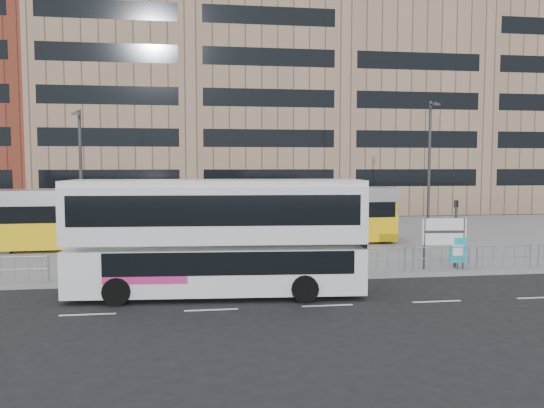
{
  "coord_description": "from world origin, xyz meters",
  "views": [
    {
      "loc": [
        -2.36,
        -21.58,
        4.9
      ],
      "look_at": [
        1.45,
        6.0,
        2.79
      ],
      "focal_mm": 35.0,
      "sensor_mm": 36.0,
      "label": 1
    }
  ],
  "objects": [
    {
      "name": "plaza",
      "position": [
        0.0,
        12.0,
        0.07
      ],
      "size": [
        64.0,
        24.0,
        0.15
      ],
      "primitive_type": "cube",
      "color": "slate",
      "rests_on": "ground"
    },
    {
      "name": "station_sign",
      "position": [
        8.56,
        0.8,
        1.75
      ],
      "size": [
        2.0,
        0.25,
        2.31
      ],
      "rotation": [
        0.0,
        0.0,
        -0.08
      ],
      "color": "#2D2D30",
      "rests_on": "plaza"
    },
    {
      "name": "kerb",
      "position": [
        0.0,
        0.05,
        0.07
      ],
      "size": [
        64.0,
        0.25,
        0.17
      ],
      "primitive_type": "cube",
      "color": "gray",
      "rests_on": "ground"
    },
    {
      "name": "building_row",
      "position": [
        1.55,
        34.27,
        12.91
      ],
      "size": [
        70.4,
        18.4,
        31.2
      ],
      "color": "maroon",
      "rests_on": "ground"
    },
    {
      "name": "tram",
      "position": [
        -4.81,
        9.18,
        1.82
      ],
      "size": [
        28.25,
        3.5,
        3.32
      ],
      "rotation": [
        0.0,
        0.0,
        0.03
      ],
      "color": "yellow",
      "rests_on": "plaza"
    },
    {
      "name": "traffic_light_east",
      "position": [
        9.26,
        1.09,
        2.12
      ],
      "size": [
        0.18,
        0.21,
        3.1
      ],
      "rotation": [
        0.0,
        0.0,
        0.09
      ],
      "color": "#2D2D30",
      "rests_on": "plaza"
    },
    {
      "name": "ground",
      "position": [
        0.0,
        0.0,
        0.0
      ],
      "size": [
        120.0,
        120.0,
        0.0
      ],
      "primitive_type": "plane",
      "color": "black",
      "rests_on": "ground"
    },
    {
      "name": "road_markings",
      "position": [
        1.0,
        -4.0,
        0.01
      ],
      "size": [
        62.0,
        0.12,
        0.01
      ],
      "primitive_type": "cube",
      "color": "white",
      "rests_on": "ground"
    },
    {
      "name": "double_decker_bus",
      "position": [
        -1.72,
        -2.0,
        2.33
      ],
      "size": [
        10.93,
        3.33,
        4.31
      ],
      "rotation": [
        0.0,
        0.0,
        -0.07
      ],
      "color": "silver",
      "rests_on": "ground"
    },
    {
      "name": "lamp_post_east",
      "position": [
        12.56,
        11.31,
        4.93
      ],
      "size": [
        0.45,
        1.04,
        8.8
      ],
      "color": "#2D2D30",
      "rests_on": "plaza"
    },
    {
      "name": "traffic_light_west",
      "position": [
        -3.77,
        0.65,
        2.12
      ],
      "size": [
        0.19,
        0.22,
        3.1
      ],
      "rotation": [
        0.0,
        0.0,
        -0.12
      ],
      "color": "#2D2D30",
      "rests_on": "plaza"
    },
    {
      "name": "pedestrian",
      "position": [
        0.68,
        5.63,
        1.07
      ],
      "size": [
        0.45,
        0.68,
        1.83
      ],
      "primitive_type": "imported",
      "rotation": [
        0.0,
        0.0,
        1.55
      ],
      "color": "black",
      "rests_on": "plaza"
    },
    {
      "name": "ad_panel",
      "position": [
        9.2,
        0.73,
        0.98
      ],
      "size": [
        0.76,
        0.15,
        1.43
      ],
      "rotation": [
        0.0,
        0.0,
        -0.12
      ],
      "color": "#2D2D30",
      "rests_on": "plaza"
    },
    {
      "name": "lamp_post_west",
      "position": [
        -9.04,
        9.82,
        4.42
      ],
      "size": [
        0.45,
        1.04,
        7.81
      ],
      "color": "#2D2D30",
      "rests_on": "plaza"
    },
    {
      "name": "pedestrian_barrier",
      "position": [
        2.0,
        0.5,
        0.98
      ],
      "size": [
        32.07,
        0.07,
        1.1
      ],
      "color": "#989AA0",
      "rests_on": "plaza"
    }
  ]
}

